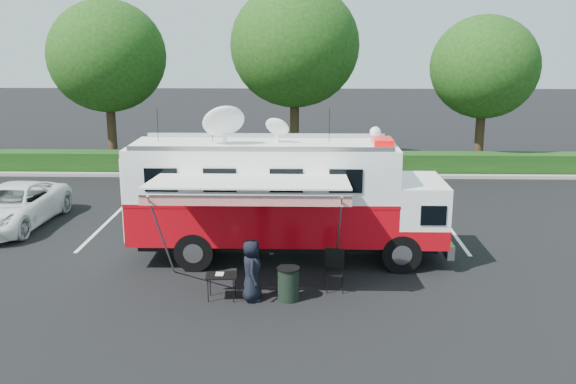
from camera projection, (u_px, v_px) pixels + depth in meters
name	position (u px, v px, depth m)	size (l,w,h in m)	color
ground_plane	(288.00, 258.00, 19.16)	(120.00, 120.00, 0.00)	black
back_border	(319.00, 66.00, 30.44)	(60.00, 6.14, 8.87)	#9E998E
stall_lines	(275.00, 228.00, 22.08)	(24.12, 5.50, 0.01)	silver
command_truck	(285.00, 197.00, 18.70)	(9.18, 2.52, 4.41)	black
awning	(249.00, 186.00, 15.95)	(5.01, 2.59, 3.03)	silver
white_suv	(14.00, 226.00, 22.26)	(2.38, 5.15, 1.43)	white
person	(252.00, 300.00, 16.13)	(0.78, 0.51, 1.59)	black
folding_table	(221.00, 276.00, 16.03)	(0.81, 0.60, 0.66)	black
folding_chair	(335.00, 266.00, 16.69)	(0.61, 0.64, 1.07)	black
trash_bin	(288.00, 284.00, 16.03)	(0.58, 0.58, 0.86)	black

